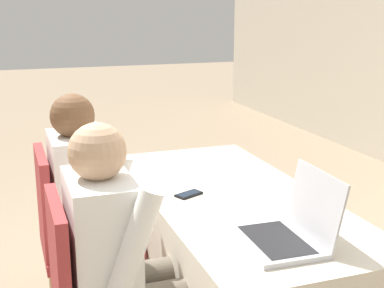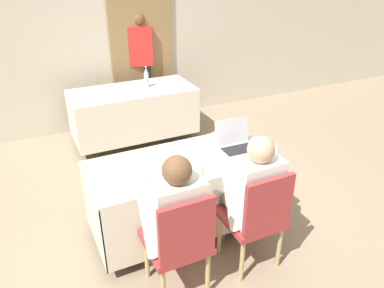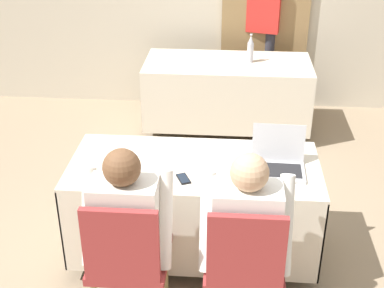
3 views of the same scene
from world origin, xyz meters
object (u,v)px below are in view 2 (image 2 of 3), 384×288
at_px(laptop, 237,145).
at_px(person_white_shirt, 251,192).
at_px(water_bottle, 146,78).
at_px(person_checkered_shirt, 174,214).
at_px(person_red_shirt, 141,60).
at_px(chair_near_right, 257,216).
at_px(cell_phone, 186,172).
at_px(chair_near_left, 180,241).

relative_size(laptop, person_white_shirt, 0.29).
bearing_deg(water_bottle, laptop, -86.12).
bearing_deg(person_checkered_shirt, laptop, -147.24).
height_order(laptop, water_bottle, water_bottle).
relative_size(laptop, water_bottle, 1.24).
xyz_separation_m(water_bottle, person_red_shirt, (0.15, 0.64, 0.06)).
height_order(laptop, chair_near_right, laptop).
bearing_deg(water_bottle, cell_phone, -101.40).
height_order(laptop, person_white_shirt, person_white_shirt).
xyz_separation_m(water_bottle, chair_near_right, (-0.07, -2.69, -0.35)).
relative_size(cell_phone, person_white_shirt, 0.12).
bearing_deg(water_bottle, chair_near_left, -104.91).
xyz_separation_m(cell_phone, water_bottle, (0.44, 2.20, 0.12)).
height_order(laptop, person_red_shirt, person_red_shirt).
height_order(cell_phone, chair_near_left, chair_near_left).
bearing_deg(laptop, chair_near_left, -140.79).
bearing_deg(cell_phone, person_red_shirt, 54.64).
distance_m(water_bottle, chair_near_right, 2.71).
relative_size(cell_phone, chair_near_left, 0.15).
distance_m(cell_phone, person_red_shirt, 2.91).
height_order(chair_near_left, person_red_shirt, person_red_shirt).
height_order(chair_near_right, person_white_shirt, person_white_shirt).
relative_size(chair_near_right, person_white_shirt, 0.78).
relative_size(laptop, chair_near_left, 0.38).
relative_size(cell_phone, person_checkered_shirt, 0.12).
xyz_separation_m(laptop, cell_phone, (-0.58, -0.17, -0.04)).
distance_m(cell_phone, person_checkered_shirt, 0.47).
distance_m(laptop, person_checkered_shirt, 1.02).
xyz_separation_m(cell_phone, chair_near_right, (0.38, -0.48, -0.23)).
bearing_deg(person_white_shirt, chair_near_right, 90.00).
xyz_separation_m(person_checkered_shirt, person_white_shirt, (0.65, 0.00, 0.00)).
height_order(cell_phone, water_bottle, water_bottle).
bearing_deg(water_bottle, person_white_shirt, -91.47).
height_order(water_bottle, chair_near_left, water_bottle).
height_order(chair_near_left, person_white_shirt, person_white_shirt).
xyz_separation_m(chair_near_left, chair_near_right, (0.65, 0.00, 0.00)).
distance_m(person_checkered_shirt, person_red_shirt, 3.35).
height_order(laptop, person_checkered_shirt, person_checkered_shirt).
xyz_separation_m(cell_phone, person_red_shirt, (0.59, 2.85, 0.18)).
bearing_deg(person_checkered_shirt, person_red_shirt, -104.95).
distance_m(chair_near_right, person_red_shirt, 3.36).
bearing_deg(chair_near_right, person_red_shirt, -93.66).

